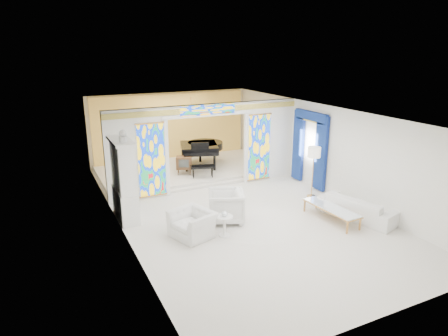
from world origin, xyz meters
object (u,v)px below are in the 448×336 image
china_cabinet (124,181)px  grand_piano (202,147)px  tv_console (184,163)px  armchair_left (192,224)px  sofa (358,207)px  armchair_right (226,206)px  coffee_table (331,208)px

china_cabinet → grand_piano: bearing=42.5°
grand_piano → tv_console: bearing=-125.7°
armchair_left → grand_piano: size_ratio=0.38×
armchair_left → sofa: size_ratio=0.47×
armchair_right → tv_console: (0.27, 4.21, 0.16)m
china_cabinet → armchair_right: bearing=-29.3°
armchair_left → armchair_right: size_ratio=1.07×
armchair_left → coffee_table: armchair_left is taller
armchair_right → coffee_table: 3.05m
sofa → coffee_table: sofa is taller
sofa → armchair_right: bearing=51.6°
coffee_table → armchair_right: bearing=154.9°
coffee_table → tv_console: (-2.49, 5.50, 0.24)m
armchair_right → coffee_table: (2.76, -1.29, -0.08)m
armchair_left → grand_piano: bearing=135.5°
armchair_left → armchair_right: armchair_right is taller
armchair_left → coffee_table: size_ratio=0.57×
sofa → china_cabinet: bearing=48.5°
coffee_table → grand_piano: bearing=102.5°
armchair_left → tv_console: tv_console is taller
china_cabinet → sofa: china_cabinet is taller
armchair_left → grand_piano: grand_piano is taller
armchair_right → sofa: size_ratio=0.44×
china_cabinet → coffee_table: bearing=-27.2°
sofa → coffee_table: bearing=61.7°
china_cabinet → sofa: bearing=-25.3°
coffee_table → tv_console: size_ratio=2.75×
china_cabinet → armchair_left: size_ratio=2.51×
armchair_left → grand_piano: 6.12m
armchair_left → armchair_right: (1.23, 0.49, 0.11)m
armchair_left → sofa: 4.93m
armchair_left → tv_console: size_ratio=1.56×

